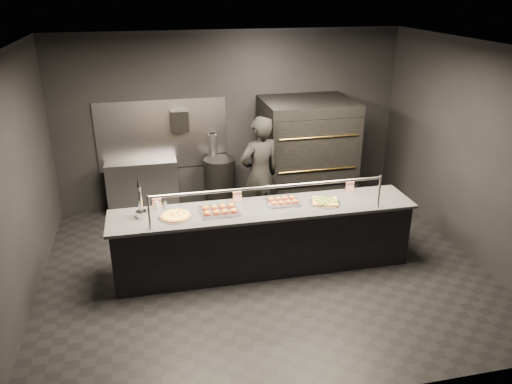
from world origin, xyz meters
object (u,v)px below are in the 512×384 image
fire_extinguisher (213,146)px  slider_tray_a (220,210)px  service_counter (264,238)px  towel_dispenser (179,121)px  pizza_oven (306,154)px  prep_shelf (143,186)px  trash_bin (220,183)px  square_pizza (325,202)px  worker (260,175)px  slider_tray_b (283,201)px  round_pizza (176,216)px  beer_tap (141,206)px

fire_extinguisher → slider_tray_a: fire_extinguisher is taller
service_counter → towel_dispenser: bearing=110.6°
pizza_oven → prep_shelf: size_ratio=1.59×
prep_shelf → towel_dispenser: bearing=5.7°
towel_dispenser → trash_bin: bearing=-19.6°
square_pizza → worker: worker is taller
slider_tray_a → square_pizza: (1.45, -0.01, -0.01)m
slider_tray_b → square_pizza: bearing=-12.5°
prep_shelf → round_pizza: (0.43, -2.35, 0.49)m
towel_dispenser → square_pizza: towel_dispenser is taller
prep_shelf → slider_tray_b: 2.96m
round_pizza → slider_tray_a: (0.57, 0.02, 0.02)m
fire_extinguisher → slider_tray_b: bearing=-74.4°
prep_shelf → round_pizza: bearing=-79.7°
towel_dispenser → worker: bearing=-47.6°
service_counter → slider_tray_a: bearing=-178.9°
prep_shelf → slider_tray_a: bearing=-66.8°
fire_extinguisher → trash_bin: 0.66m
prep_shelf → worker: 2.19m
pizza_oven → beer_tap: 3.35m
fire_extinguisher → slider_tray_a: size_ratio=0.95×
prep_shelf → worker: (1.81, -1.14, 0.48)m
pizza_oven → beer_tap: pizza_oven is taller
prep_shelf → beer_tap: 2.34m
service_counter → trash_bin: 2.19m
fire_extinguisher → worker: (0.56, -1.22, -0.13)m
pizza_oven → square_pizza: pizza_oven is taller
prep_shelf → trash_bin: size_ratio=1.33×
slider_tray_b → prep_shelf: bearing=130.4°
slider_tray_b → worker: size_ratio=0.27×
fire_extinguisher → beer_tap: size_ratio=0.89×
fire_extinguisher → worker: 1.35m
pizza_oven → round_pizza: 3.06m
slider_tray_a → trash_bin: bearing=81.6°
service_counter → trash_bin: (-0.28, 2.17, -0.01)m
slider_tray_b → square_pizza: 0.57m
service_counter → slider_tray_a: 0.77m
beer_tap → round_pizza: size_ratio=1.26×
towel_dispenser → beer_tap: 2.47m
prep_shelf → slider_tray_a: 2.59m
square_pizza → slider_tray_b: bearing=167.5°
beer_tap → slider_tray_b: (1.89, 0.04, -0.13)m
service_counter → towel_dispenser: towel_dispenser is taller
worker → beer_tap: bearing=14.0°
prep_shelf → square_pizza: square_pizza is taller
beer_tap → worker: size_ratio=0.30×
slider_tray_b → beer_tap: bearing=-178.9°
service_counter → fire_extinguisher: bearing=98.3°
fire_extinguisher → beer_tap: beer_tap is taller
pizza_oven → prep_shelf: (-2.80, 0.42, -0.52)m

